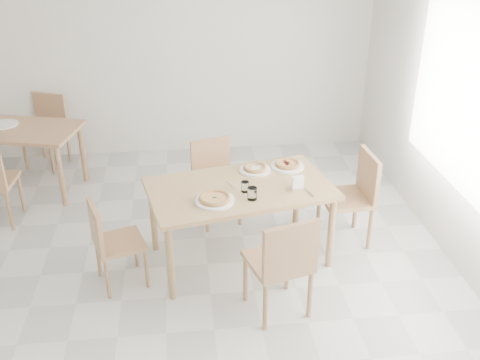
{
  "coord_description": "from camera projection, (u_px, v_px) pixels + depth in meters",
  "views": [
    {
      "loc": [
        0.57,
        -3.37,
        3.06
      ],
      "look_at": [
        1.06,
        0.95,
        0.82
      ],
      "focal_mm": 42.0,
      "sensor_mm": 36.0,
      "label": 1
    }
  ],
  "objects": [
    {
      "name": "main_table",
      "position": [
        240.0,
        194.0,
        4.96
      ],
      "size": [
        1.74,
        1.21,
        0.75
      ],
      "rotation": [
        0.0,
        0.0,
        0.21
      ],
      "color": "tan",
      "rests_on": "ground"
    },
    {
      "name": "chair_south",
      "position": [
        283.0,
        260.0,
        4.32
      ],
      "size": [
        0.56,
        0.56,
        0.92
      ],
      "rotation": [
        0.0,
        0.0,
        3.42
      ],
      "color": "tan",
      "rests_on": "ground"
    },
    {
      "name": "chair_north",
      "position": [
        214.0,
        175.0,
        5.72
      ],
      "size": [
        0.51,
        0.51,
        0.84
      ],
      "rotation": [
        0.0,
        0.0,
        0.28
      ],
      "color": "tan",
      "rests_on": "ground"
    },
    {
      "name": "chair_west",
      "position": [
        110.0,
        239.0,
        4.71
      ],
      "size": [
        0.5,
        0.5,
        0.8
      ],
      "rotation": [
        0.0,
        0.0,
        1.9
      ],
      "color": "tan",
      "rests_on": "ground"
    },
    {
      "name": "chair_east",
      "position": [
        355.0,
        191.0,
        5.31
      ],
      "size": [
        0.48,
        0.48,
        0.91
      ],
      "rotation": [
        0.0,
        0.0,
        -1.51
      ],
      "color": "tan",
      "rests_on": "ground"
    },
    {
      "name": "plate_margherita",
      "position": [
        215.0,
        201.0,
        4.69
      ],
      "size": [
        0.33,
        0.33,
        0.02
      ],
      "primitive_type": "cylinder",
      "color": "white",
      "rests_on": "main_table"
    },
    {
      "name": "plate_mushroom",
      "position": [
        255.0,
        170.0,
        5.21
      ],
      "size": [
        0.29,
        0.29,
        0.02
      ],
      "primitive_type": "cylinder",
      "color": "white",
      "rests_on": "main_table"
    },
    {
      "name": "plate_pepperoni",
      "position": [
        287.0,
        166.0,
        5.28
      ],
      "size": [
        0.31,
        0.31,
        0.02
      ],
      "primitive_type": "cylinder",
      "color": "white",
      "rests_on": "main_table"
    },
    {
      "name": "pizza_margherita",
      "position": [
        215.0,
        198.0,
        4.68
      ],
      "size": [
        0.33,
        0.33,
        0.03
      ],
      "rotation": [
        0.0,
        0.0,
        -0.26
      ],
      "color": "tan",
      "rests_on": "plate_margherita"
    },
    {
      "name": "pizza_mushroom",
      "position": [
        255.0,
        168.0,
        5.2
      ],
      "size": [
        0.25,
        0.25,
        0.03
      ],
      "rotation": [
        0.0,
        0.0,
        0.16
      ],
      "color": "tan",
      "rests_on": "plate_mushroom"
    },
    {
      "name": "pizza_pepperoni",
      "position": [
        288.0,
        164.0,
        5.27
      ],
      "size": [
        0.31,
        0.31,
        0.03
      ],
      "rotation": [
        0.0,
        0.0,
        -0.41
      ],
      "color": "tan",
      "rests_on": "plate_pepperoni"
    },
    {
      "name": "tumbler_a",
      "position": [
        252.0,
        194.0,
        4.7
      ],
      "size": [
        0.08,
        0.08,
        0.11
      ],
      "primitive_type": "cylinder",
      "color": "white",
      "rests_on": "main_table"
    },
    {
      "name": "tumbler_b",
      "position": [
        245.0,
        187.0,
        4.83
      ],
      "size": [
        0.07,
        0.07,
        0.09
      ],
      "primitive_type": "cylinder",
      "color": "white",
      "rests_on": "main_table"
    },
    {
      "name": "napkin_holder",
      "position": [
        298.0,
        183.0,
        4.86
      ],
      "size": [
        0.12,
        0.07,
        0.13
      ],
      "rotation": [
        0.0,
        0.0,
        0.15
      ],
      "color": "silver",
      "rests_on": "main_table"
    },
    {
      "name": "fork_a",
      "position": [
        231.0,
        185.0,
        4.95
      ],
      "size": [
        0.08,
        0.16,
        0.01
      ],
      "primitive_type": "cube",
      "rotation": [
        0.0,
        0.0,
        0.42
      ],
      "color": "silver",
      "rests_on": "main_table"
    },
    {
      "name": "fork_b",
      "position": [
        309.0,
        192.0,
        4.83
      ],
      "size": [
        0.06,
        0.18,
        0.01
      ],
      "primitive_type": "cube",
      "rotation": [
        0.0,
        0.0,
        0.26
      ],
      "color": "silver",
      "rests_on": "main_table"
    },
    {
      "name": "second_table",
      "position": [
        19.0,
        137.0,
        6.19
      ],
      "size": [
        1.43,
        1.04,
        0.75
      ],
      "rotation": [
        0.0,
        0.0,
        -0.26
      ],
      "color": "tan",
      "rests_on": "ground"
    },
    {
      "name": "chair_back_n",
      "position": [
        47.0,
        125.0,
        6.88
      ],
      "size": [
        0.57,
        0.57,
        0.88
      ],
      "rotation": [
        0.0,
        0.0,
        -0.4
      ],
      "color": "tan",
      "rests_on": "ground"
    },
    {
      "name": "plate_empty",
      "position": [
        5.0,
        124.0,
        6.23
      ],
      "size": [
        0.29,
        0.29,
        0.02
      ],
      "primitive_type": "cylinder",
      "color": "white",
      "rests_on": "second_table"
    }
  ]
}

